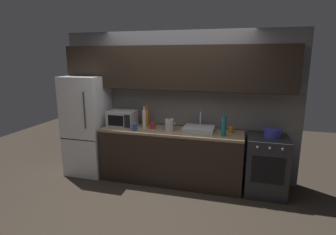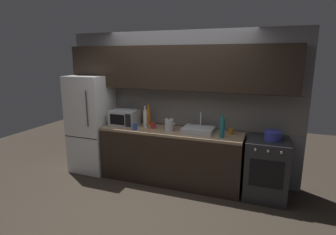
{
  "view_description": "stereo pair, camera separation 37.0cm",
  "coord_description": "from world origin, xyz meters",
  "px_view_note": "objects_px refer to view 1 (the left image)",
  "views": [
    {
      "loc": [
        1.1,
        -3.22,
        2.07
      ],
      "look_at": [
        -0.05,
        0.9,
        1.11
      ],
      "focal_mm": 28.83,
      "sensor_mm": 36.0,
      "label": 1
    },
    {
      "loc": [
        1.45,
        -3.1,
        2.07
      ],
      "look_at": [
        -0.05,
        0.9,
        1.11
      ],
      "focal_mm": 28.83,
      "sensor_mm": 36.0,
      "label": 2
    }
  ],
  "objects_px": {
    "oven_range": "(266,165)",
    "mug_amber": "(231,130)",
    "refrigerator": "(87,125)",
    "wine_bottle_clear": "(144,119)",
    "microwave": "(122,119)",
    "wine_bottle_orange": "(147,117)",
    "mug_blue": "(135,127)",
    "mug_red": "(153,126)",
    "kettle": "(169,125)",
    "wine_bottle_teal": "(224,126)",
    "cooking_pot": "(272,133)"
  },
  "relations": [
    {
      "from": "mug_red",
      "to": "wine_bottle_clear",
      "type": "bearing_deg",
      "value": 176.48
    },
    {
      "from": "refrigerator",
      "to": "wine_bottle_orange",
      "type": "height_order",
      "value": "refrigerator"
    },
    {
      "from": "refrigerator",
      "to": "wine_bottle_clear",
      "type": "bearing_deg",
      "value": 0.21
    },
    {
      "from": "oven_range",
      "to": "microwave",
      "type": "height_order",
      "value": "microwave"
    },
    {
      "from": "refrigerator",
      "to": "kettle",
      "type": "xyz_separation_m",
      "value": [
        1.53,
        -0.03,
        0.12
      ]
    },
    {
      "from": "oven_range",
      "to": "cooking_pot",
      "type": "bearing_deg",
      "value": 1.51
    },
    {
      "from": "wine_bottle_clear",
      "to": "mug_red",
      "type": "distance_m",
      "value": 0.19
    },
    {
      "from": "mug_red",
      "to": "oven_range",
      "type": "bearing_deg",
      "value": 0.13
    },
    {
      "from": "kettle",
      "to": "mug_amber",
      "type": "relative_size",
      "value": 2.33
    },
    {
      "from": "microwave",
      "to": "kettle",
      "type": "distance_m",
      "value": 0.86
    },
    {
      "from": "kettle",
      "to": "mug_blue",
      "type": "distance_m",
      "value": 0.56
    },
    {
      "from": "microwave",
      "to": "mug_amber",
      "type": "height_order",
      "value": "microwave"
    },
    {
      "from": "microwave",
      "to": "wine_bottle_orange",
      "type": "xyz_separation_m",
      "value": [
        0.39,
        0.17,
        0.02
      ]
    },
    {
      "from": "refrigerator",
      "to": "mug_blue",
      "type": "relative_size",
      "value": 15.96
    },
    {
      "from": "kettle",
      "to": "cooking_pot",
      "type": "height_order",
      "value": "kettle"
    },
    {
      "from": "oven_range",
      "to": "wine_bottle_teal",
      "type": "height_order",
      "value": "wine_bottle_teal"
    },
    {
      "from": "microwave",
      "to": "mug_red",
      "type": "height_order",
      "value": "microwave"
    },
    {
      "from": "mug_blue",
      "to": "wine_bottle_orange",
      "type": "bearing_deg",
      "value": 79.13
    },
    {
      "from": "mug_blue",
      "to": "wine_bottle_teal",
      "type": "bearing_deg",
      "value": 3.14
    },
    {
      "from": "refrigerator",
      "to": "microwave",
      "type": "distance_m",
      "value": 0.7
    },
    {
      "from": "oven_range",
      "to": "mug_red",
      "type": "relative_size",
      "value": 9.0
    },
    {
      "from": "wine_bottle_orange",
      "to": "wine_bottle_clear",
      "type": "xyz_separation_m",
      "value": [
        0.02,
        -0.18,
        0.0
      ]
    },
    {
      "from": "refrigerator",
      "to": "mug_red",
      "type": "distance_m",
      "value": 1.24
    },
    {
      "from": "wine_bottle_clear",
      "to": "wine_bottle_teal",
      "type": "xyz_separation_m",
      "value": [
        1.32,
        -0.12,
        -0.01
      ]
    },
    {
      "from": "kettle",
      "to": "mug_blue",
      "type": "bearing_deg",
      "value": -163.53
    },
    {
      "from": "oven_range",
      "to": "wine_bottle_teal",
      "type": "relative_size",
      "value": 2.53
    },
    {
      "from": "wine_bottle_orange",
      "to": "mug_blue",
      "type": "bearing_deg",
      "value": -100.87
    },
    {
      "from": "oven_range",
      "to": "wine_bottle_orange",
      "type": "distance_m",
      "value": 2.09
    },
    {
      "from": "mug_red",
      "to": "mug_amber",
      "type": "bearing_deg",
      "value": 5.24
    },
    {
      "from": "oven_range",
      "to": "wine_bottle_orange",
      "type": "relative_size",
      "value": 2.46
    },
    {
      "from": "oven_range",
      "to": "mug_amber",
      "type": "distance_m",
      "value": 0.75
    },
    {
      "from": "kettle",
      "to": "wine_bottle_teal",
      "type": "distance_m",
      "value": 0.88
    },
    {
      "from": "wine_bottle_clear",
      "to": "wine_bottle_teal",
      "type": "height_order",
      "value": "wine_bottle_clear"
    },
    {
      "from": "mug_red",
      "to": "kettle",
      "type": "bearing_deg",
      "value": -5.68
    },
    {
      "from": "oven_range",
      "to": "wine_bottle_orange",
      "type": "height_order",
      "value": "wine_bottle_orange"
    },
    {
      "from": "wine_bottle_teal",
      "to": "wine_bottle_clear",
      "type": "bearing_deg",
      "value": 174.78
    },
    {
      "from": "oven_range",
      "to": "mug_red",
      "type": "xyz_separation_m",
      "value": [
        -1.82,
        -0.0,
        0.5
      ]
    },
    {
      "from": "mug_blue",
      "to": "microwave",
      "type": "bearing_deg",
      "value": 145.98
    },
    {
      "from": "microwave",
      "to": "wine_bottle_clear",
      "type": "relative_size",
      "value": 1.24
    },
    {
      "from": "wine_bottle_clear",
      "to": "mug_blue",
      "type": "bearing_deg",
      "value": -115.1
    },
    {
      "from": "wine_bottle_teal",
      "to": "wine_bottle_orange",
      "type": "bearing_deg",
      "value": 167.33
    },
    {
      "from": "oven_range",
      "to": "mug_blue",
      "type": "xyz_separation_m",
      "value": [
        -2.06,
        -0.19,
        0.5
      ]
    },
    {
      "from": "wine_bottle_teal",
      "to": "mug_red",
      "type": "distance_m",
      "value": 1.17
    },
    {
      "from": "refrigerator",
      "to": "wine_bottle_clear",
      "type": "relative_size",
      "value": 4.72
    },
    {
      "from": "mug_blue",
      "to": "mug_red",
      "type": "height_order",
      "value": "mug_blue"
    },
    {
      "from": "wine_bottle_orange",
      "to": "cooking_pot",
      "type": "bearing_deg",
      "value": -5.15
    },
    {
      "from": "mug_blue",
      "to": "mug_red",
      "type": "distance_m",
      "value": 0.31
    },
    {
      "from": "refrigerator",
      "to": "mug_blue",
      "type": "height_order",
      "value": "refrigerator"
    },
    {
      "from": "refrigerator",
      "to": "wine_bottle_teal",
      "type": "xyz_separation_m",
      "value": [
        2.4,
        -0.12,
        0.17
      ]
    },
    {
      "from": "refrigerator",
      "to": "wine_bottle_orange",
      "type": "relative_size",
      "value": 4.77
    }
  ]
}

